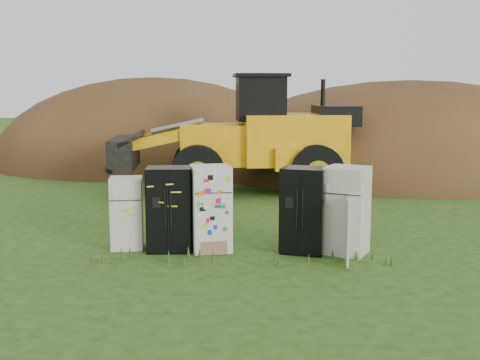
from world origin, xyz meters
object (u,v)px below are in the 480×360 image
(fridge_leftmost, at_px, (127,213))
(fridge_black_right, at_px, (304,210))
(fridge_sticker, at_px, (211,209))
(fridge_open_door, at_px, (347,210))
(fridge_black_side, at_px, (169,209))
(wheel_loader, at_px, (231,134))

(fridge_leftmost, height_order, fridge_black_right, fridge_black_right)
(fridge_sticker, xyz_separation_m, fridge_open_door, (2.89, -0.02, 0.01))
(fridge_leftmost, distance_m, fridge_sticker, 1.87)
(fridge_black_side, xyz_separation_m, fridge_black_right, (2.90, 0.05, 0.01))
(fridge_black_side, distance_m, fridge_open_door, 3.80)
(fridge_sticker, relative_size, fridge_black_right, 1.01)
(fridge_black_right, distance_m, wheel_loader, 7.83)
(fridge_leftmost, distance_m, wheel_loader, 7.70)
(fridge_leftmost, distance_m, fridge_open_door, 4.76)
(fridge_black_right, bearing_deg, fridge_leftmost, -166.50)
(fridge_open_door, bearing_deg, fridge_black_right, -159.89)
(fridge_sticker, bearing_deg, wheel_loader, 76.99)
(fridge_leftmost, bearing_deg, fridge_black_side, -16.26)
(fridge_open_door, bearing_deg, fridge_black_side, -156.59)
(fridge_black_side, xyz_separation_m, wheel_loader, (0.72, 7.50, 1.08))
(fridge_black_right, bearing_deg, fridge_sticker, -165.19)
(wheel_loader, bearing_deg, fridge_black_right, -81.48)
(fridge_leftmost, height_order, fridge_open_door, fridge_open_door)
(fridge_black_right, height_order, wheel_loader, wheel_loader)
(fridge_black_side, xyz_separation_m, fridge_open_door, (3.80, 0.00, 0.02))
(fridge_leftmost, height_order, fridge_black_side, fridge_black_side)
(fridge_sticker, bearing_deg, fridge_leftmost, 163.67)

